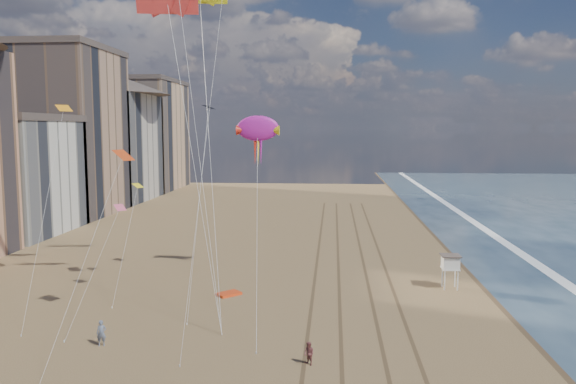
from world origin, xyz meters
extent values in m
plane|color=#42301E|center=(19.00, 40.00, 0.00)|extent=(260.00, 260.00, 0.00)
plane|color=white|center=(23.20, 40.00, 0.00)|extent=(260.00, 260.00, 0.00)
cube|color=brown|center=(-1.20, 30.00, 0.01)|extent=(0.28, 120.00, 0.01)
cube|color=brown|center=(1.20, 30.00, 0.01)|extent=(0.28, 120.00, 0.01)
cube|color=brown|center=(4.00, 30.00, 0.01)|extent=(0.28, 120.00, 0.01)
cube|color=brown|center=(6.20, 30.00, 0.01)|extent=(0.28, 120.00, 0.01)
cube|color=silver|center=(-45.00, 54.00, 8.00)|extent=(14.00, 18.00, 16.00)
cube|color=#473D38|center=(-45.00, 54.00, 16.50)|extent=(14.28, 18.36, 1.00)
cube|color=tan|center=(-46.00, 72.00, 14.00)|extent=(16.00, 20.00, 28.00)
cube|color=#473D38|center=(-46.00, 72.00, 28.50)|extent=(16.32, 20.40, 1.00)
cube|color=#BCB2A3|center=(-45.50, 92.00, 11.00)|extent=(15.00, 22.00, 22.00)
cone|color=#473D38|center=(-45.50, 92.00, 24.20)|extent=(34.22, 34.22, 4.40)
cube|color=tan|center=(-46.00, 114.00, 13.00)|extent=(16.00, 24.00, 26.00)
cube|color=#473D38|center=(-46.00, 114.00, 26.50)|extent=(16.32, 24.48, 1.00)
cylinder|color=silver|center=(10.98, 29.76, 0.89)|extent=(0.12, 0.12, 1.78)
cylinder|color=silver|center=(12.16, 29.76, 0.89)|extent=(0.12, 0.12, 1.78)
cylinder|color=silver|center=(10.98, 30.95, 0.89)|extent=(0.12, 0.12, 1.78)
cylinder|color=silver|center=(12.16, 30.95, 0.89)|extent=(0.12, 0.12, 1.78)
cube|color=silver|center=(11.57, 30.35, 1.93)|extent=(1.58, 1.58, 0.12)
cube|color=silver|center=(11.57, 30.35, 2.52)|extent=(1.48, 1.48, 1.09)
cube|color=#473D38|center=(11.57, 30.35, 3.17)|extent=(1.78, 1.78, 0.10)
cube|color=red|center=(-8.78, 26.58, 0.12)|extent=(2.42, 2.38, 0.24)
ellipsoid|color=#B61C9D|center=(-6.94, 33.34, 14.99)|extent=(4.34, 0.81, 2.58)
cone|color=red|center=(-8.50, 33.34, 14.80)|extent=(1.16, 0.97, 0.97)
cone|color=yellow|center=(-5.39, 33.34, 14.80)|extent=(1.16, 0.97, 0.97)
cylinder|color=silver|center=(-5.70, 23.46, 7.01)|extent=(0.03, 0.03, 24.36)
imported|color=slate|center=(-15.35, 14.13, 0.90)|extent=(0.74, 0.58, 1.80)
imported|color=brown|center=(-0.88, 12.10, 0.75)|extent=(0.92, 0.92, 1.50)
cube|color=#F23935|center=(-12.96, 23.69, 25.08)|extent=(5.02, 1.67, 1.71)
plane|color=yellow|center=(-18.16, 30.06, 9.53)|extent=(1.37, 1.39, 0.39)
plane|color=black|center=(-11.23, 30.48, 16.98)|extent=(1.51, 1.55, 0.41)
plane|color=#E95A7C|center=(-18.37, 25.95, 7.98)|extent=(1.47, 1.47, 0.50)
plane|color=#C43B12|center=(-14.74, 17.74, 13.05)|extent=(1.79, 1.88, 0.77)
plane|color=orange|center=(-23.63, 26.92, 16.80)|extent=(2.08, 2.07, 0.62)
camera|label=1|loc=(0.56, -22.13, 14.98)|focal=35.00mm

